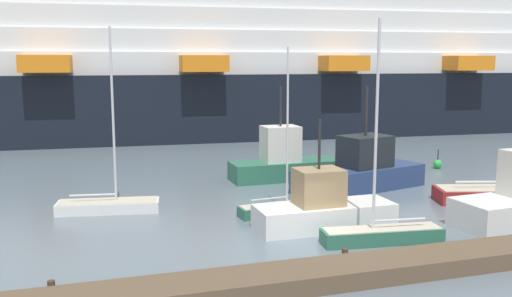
{
  "coord_description": "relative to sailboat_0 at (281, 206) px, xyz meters",
  "views": [
    {
      "loc": [
        -9.19,
        -20.73,
        7.67
      ],
      "look_at": [
        0.0,
        8.41,
        2.89
      ],
      "focal_mm": 39.84,
      "sensor_mm": 36.0,
      "label": 1
    }
  ],
  "objects": [
    {
      "name": "sailboat_1",
      "position": [
        -8.22,
        3.08,
        0.02
      ],
      "size": [
        5.26,
        2.25,
        9.3
      ],
      "rotation": [
        0.0,
        0.0,
        -0.16
      ],
      "color": "white",
      "rests_on": "ground_plane"
    },
    {
      "name": "fishing_boat_1",
      "position": [
        1.04,
        -2.8,
        0.52
      ],
      "size": [
        6.46,
        2.21,
        5.05
      ],
      "rotation": [
        0.0,
        0.0,
        3.15
      ],
      "color": "white",
      "rests_on": "ground_plane"
    },
    {
      "name": "ground_plane",
      "position": [
        -0.3,
        -5.25,
        -0.42
      ],
      "size": [
        600.0,
        600.0,
        0.0
      ],
      "primitive_type": "plane",
      "color": "slate"
    },
    {
      "name": "channel_buoy_1",
      "position": [
        14.89,
        8.15,
        -0.1
      ],
      "size": [
        0.63,
        0.63,
        1.38
      ],
      "color": "green",
      "rests_on": "ground_plane"
    },
    {
      "name": "cruise_ship",
      "position": [
        -4.8,
        33.36,
        6.8
      ],
      "size": [
        115.79,
        24.1,
        22.42
      ],
      "rotation": [
        0.0,
        0.0,
        -0.07
      ],
      "color": "black",
      "rests_on": "ground_plane"
    },
    {
      "name": "fishing_boat_0",
      "position": [
        6.48,
        3.87,
        0.69
      ],
      "size": [
        8.78,
        4.83,
        6.14
      ],
      "rotation": [
        0.0,
        0.0,
        0.26
      ],
      "color": "navy",
      "rests_on": "ground_plane"
    },
    {
      "name": "sailboat_3",
      "position": [
        12.56,
        -1.27,
        0.16
      ],
      "size": [
        7.69,
        4.0,
        11.8
      ],
      "rotation": [
        0.0,
        0.0,
        -0.29
      ],
      "color": "maroon",
      "rests_on": "ground_plane"
    },
    {
      "name": "sailboat_0",
      "position": [
        0.0,
        0.0,
        0.0
      ],
      "size": [
        4.41,
        1.46,
        8.3
      ],
      "rotation": [
        0.0,
        0.0,
        0.1
      ],
      "color": "#2D6B51",
      "rests_on": "ground_plane"
    },
    {
      "name": "dock_pier",
      "position": [
        -0.3,
        -8.84,
        -0.09
      ],
      "size": [
        25.61,
        2.15,
        0.78
      ],
      "color": "brown",
      "rests_on": "ground_plane"
    },
    {
      "name": "fishing_boat_3",
      "position": [
        3.09,
        7.94,
        0.74
      ],
      "size": [
        7.2,
        2.43,
        5.99
      ],
      "rotation": [
        0.0,
        0.0,
        3.15
      ],
      "color": "#2D6B51",
      "rests_on": "ground_plane"
    },
    {
      "name": "sailboat_2",
      "position": [
        2.55,
        -5.51,
        0.07
      ],
      "size": [
        5.3,
        1.79,
        9.32
      ],
      "rotation": [
        0.0,
        0.0,
        3.02
      ],
      "color": "#2D6B51",
      "rests_on": "ground_plane"
    }
  ]
}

